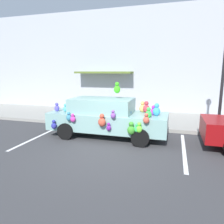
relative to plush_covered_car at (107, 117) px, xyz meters
name	(u,v)px	position (x,y,z in m)	size (l,w,h in m)	color
ground_plane	(106,153)	(0.54, -1.73, -0.80)	(60.00, 60.00, 0.00)	#38383A
sidewalk	(135,119)	(0.54, 3.27, -0.72)	(24.00, 4.00, 0.15)	gray
storefront_building	(142,62)	(0.51, 5.41, 2.39)	(24.00, 1.25, 6.40)	#B2B7C1
parking_stripe_front	(184,150)	(2.96, -0.73, -0.80)	(0.12, 3.60, 0.01)	silver
parking_stripe_rear	(40,136)	(-2.65, -0.73, -0.80)	(0.12, 3.60, 0.01)	silver
plush_covered_car	(107,117)	(0.00, 0.00, 0.00)	(4.68, 1.98, 2.20)	#85B2AC
teddy_bear_on_sidewalk	(79,112)	(-2.23, 2.16, -0.33)	(0.37, 0.30, 0.70)	pink
street_lamp_post	(224,68)	(4.41, 1.77, 1.93)	(0.28, 0.28, 4.26)	black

